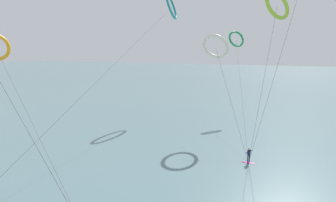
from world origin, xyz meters
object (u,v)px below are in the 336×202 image
object	(u,v)px
surfer_magenta	(249,156)
kite_teal	(171,7)
kite_lime	(277,5)
kite_ivory	(216,46)
kite_emerald	(236,39)

from	to	relation	value
surfer_magenta	kite_teal	xyz separation A→B (m)	(-17.92, 23.08, 19.21)
kite_lime	kite_ivory	distance (m)	10.09
surfer_magenta	kite_emerald	size ratio (longest dim) A/B	0.07
kite_lime	kite_ivory	bearing A→B (deg)	101.84
surfer_magenta	kite_teal	distance (m)	34.97
surfer_magenta	kite_ivory	xyz separation A→B (m)	(-6.37, 10.79, 11.72)
kite_emerald	kite_ivory	bearing A→B (deg)	-137.62
kite_teal	kite_emerald	bearing A→B (deg)	-93.29
surfer_magenta	kite_lime	size ratio (longest dim) A/B	0.09
kite_emerald	kite_ivory	world-z (taller)	kite_emerald
kite_emerald	kite_teal	bearing A→B (deg)	140.34
surfer_magenta	kite_emerald	world-z (taller)	kite_emerald
surfer_magenta	kite_teal	bearing A→B (deg)	65.75
surfer_magenta	kite_teal	world-z (taller)	kite_teal
kite_lime	kite_teal	xyz separation A→B (m)	(-19.58, 16.08, 2.69)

